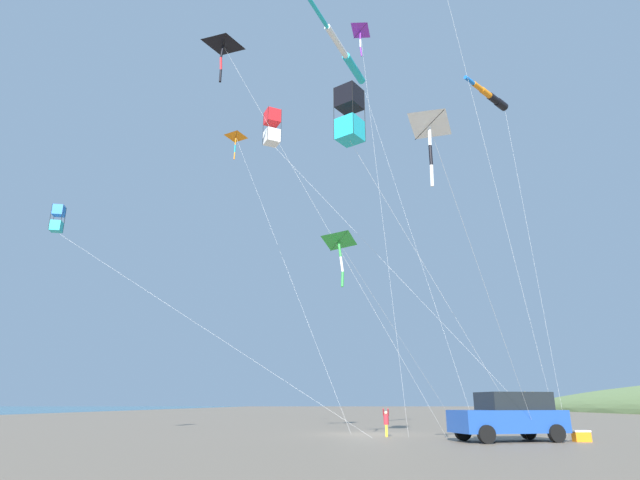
{
  "coord_description": "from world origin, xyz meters",
  "views": [
    {
      "loc": [
        -2.36,
        -26.98,
        1.4
      ],
      "look_at": [
        -2.42,
        -5.44,
        8.13
      ],
      "focal_mm": 29.5,
      "sensor_mm": 36.0,
      "label": 1
    }
  ],
  "objects_px": {
    "cooler_box": "(583,436)",
    "person_adult_flyer": "(533,411)",
    "kite_delta_magenta_far_left": "(340,242)",
    "kite_delta_yellow_midlevel": "(238,138)",
    "kite_windsock_orange_high_right": "(347,55)",
    "kite_box_small_distant": "(274,128)",
    "kite_box_checkered_midright": "(351,115)",
    "kite_delta_red_high_left": "(225,46)",
    "kite_delta_purple_drifting": "(430,126)",
    "kite_box_green_low_center": "(60,219)",
    "kite_delta_rainbow_low_near": "(361,33)",
    "person_child_green_jacket": "(388,421)",
    "kite_windsock_teal_far_right": "(493,97)",
    "parked_car": "(511,416)"
  },
  "relations": [
    {
      "from": "kite_windsock_orange_high_right",
      "to": "kite_box_green_low_center",
      "type": "bearing_deg",
      "value": 177.74
    },
    {
      "from": "kite_box_green_low_center",
      "to": "kite_delta_magenta_far_left",
      "type": "bearing_deg",
      "value": -13.09
    },
    {
      "from": "kite_box_checkered_midright",
      "to": "kite_delta_purple_drifting",
      "type": "distance_m",
      "value": 5.35
    },
    {
      "from": "cooler_box",
      "to": "person_adult_flyer",
      "type": "xyz_separation_m",
      "value": [
        -0.2,
        4.24,
        0.86
      ]
    },
    {
      "from": "parked_car",
      "to": "kite_box_green_low_center",
      "type": "height_order",
      "value": "kite_box_green_low_center"
    },
    {
      "from": "kite_delta_rainbow_low_near",
      "to": "kite_windsock_teal_far_right",
      "type": "height_order",
      "value": "kite_delta_rainbow_low_near"
    },
    {
      "from": "kite_delta_yellow_midlevel",
      "to": "kite_windsock_teal_far_right",
      "type": "bearing_deg",
      "value": -25.15
    },
    {
      "from": "kite_box_small_distant",
      "to": "kite_delta_rainbow_low_near",
      "type": "bearing_deg",
      "value": 9.5
    },
    {
      "from": "parked_car",
      "to": "person_child_green_jacket",
      "type": "height_order",
      "value": "parked_car"
    },
    {
      "from": "parked_car",
      "to": "kite_delta_purple_drifting",
      "type": "xyz_separation_m",
      "value": [
        -4.32,
        -8.33,
        8.11
      ]
    },
    {
      "from": "kite_box_checkered_midright",
      "to": "kite_delta_red_high_left",
      "type": "bearing_deg",
      "value": 167.01
    },
    {
      "from": "kite_box_checkered_midright",
      "to": "kite_delta_rainbow_low_near",
      "type": "bearing_deg",
      "value": 79.97
    },
    {
      "from": "cooler_box",
      "to": "kite_windsock_orange_high_right",
      "type": "xyz_separation_m",
      "value": [
        -8.82,
        1.76,
        18.71
      ]
    },
    {
      "from": "person_adult_flyer",
      "to": "kite_box_small_distant",
      "type": "xyz_separation_m",
      "value": [
        -12.25,
        -3.46,
        13.03
      ]
    },
    {
      "from": "parked_car",
      "to": "kite_delta_purple_drifting",
      "type": "distance_m",
      "value": 12.4
    },
    {
      "from": "kite_delta_purple_drifting",
      "to": "kite_delta_rainbow_low_near",
      "type": "bearing_deg",
      "value": 96.01
    },
    {
      "from": "parked_car",
      "to": "kite_delta_red_high_left",
      "type": "distance_m",
      "value": 19.12
    },
    {
      "from": "kite_delta_purple_drifting",
      "to": "kite_box_small_distant",
      "type": "bearing_deg",
      "value": 121.17
    },
    {
      "from": "person_child_green_jacket",
      "to": "kite_box_checkered_midright",
      "type": "bearing_deg",
      "value": -104.14
    },
    {
      "from": "person_adult_flyer",
      "to": "kite_delta_purple_drifting",
      "type": "distance_m",
      "value": 16.29
    },
    {
      "from": "person_child_green_jacket",
      "to": "kite_delta_yellow_midlevel",
      "type": "bearing_deg",
      "value": 150.94
    },
    {
      "from": "kite_box_checkered_midright",
      "to": "kite_box_green_low_center",
      "type": "xyz_separation_m",
      "value": [
        -13.84,
        6.45,
        -1.89
      ]
    },
    {
      "from": "kite_windsock_teal_far_right",
      "to": "kite_delta_purple_drifting",
      "type": "bearing_deg",
      "value": -119.86
    },
    {
      "from": "person_child_green_jacket",
      "to": "kite_delta_yellow_midlevel",
      "type": "relative_size",
      "value": 0.07
    },
    {
      "from": "kite_windsock_orange_high_right",
      "to": "kite_delta_magenta_far_left",
      "type": "bearing_deg",
      "value": -102.19
    },
    {
      "from": "kite_delta_rainbow_low_near",
      "to": "person_child_green_jacket",
      "type": "bearing_deg",
      "value": 63.45
    },
    {
      "from": "kite_box_small_distant",
      "to": "person_adult_flyer",
      "type": "bearing_deg",
      "value": 15.76
    },
    {
      "from": "kite_box_checkered_midright",
      "to": "kite_box_green_low_center",
      "type": "distance_m",
      "value": 15.39
    },
    {
      "from": "cooler_box",
      "to": "kite_delta_purple_drifting",
      "type": "distance_m",
      "value": 13.96
    },
    {
      "from": "kite_box_checkered_midright",
      "to": "person_adult_flyer",
      "type": "bearing_deg",
      "value": 43.51
    },
    {
      "from": "kite_delta_magenta_far_left",
      "to": "kite_delta_purple_drifting",
      "type": "bearing_deg",
      "value": -72.22
    },
    {
      "from": "kite_box_checkered_midright",
      "to": "kite_delta_rainbow_low_near",
      "type": "xyz_separation_m",
      "value": [
        1.0,
        5.67,
        8.28
      ]
    },
    {
      "from": "kite_windsock_teal_far_right",
      "to": "kite_box_small_distant",
      "type": "xyz_separation_m",
      "value": [
        -10.91,
        -0.52,
        -1.99
      ]
    },
    {
      "from": "kite_windsock_orange_high_right",
      "to": "kite_box_green_low_center",
      "type": "distance_m",
      "value": 16.67
    },
    {
      "from": "cooler_box",
      "to": "kite_box_green_low_center",
      "type": "height_order",
      "value": "kite_box_green_low_center"
    },
    {
      "from": "kite_box_checkered_midright",
      "to": "kite_box_green_low_center",
      "type": "bearing_deg",
      "value": 155.01
    },
    {
      "from": "kite_delta_yellow_midlevel",
      "to": "kite_box_checkered_midright",
      "type": "bearing_deg",
      "value": -61.94
    },
    {
      "from": "kite_delta_magenta_far_left",
      "to": "person_adult_flyer",
      "type": "bearing_deg",
      "value": 28.92
    },
    {
      "from": "cooler_box",
      "to": "kite_box_small_distant",
      "type": "xyz_separation_m",
      "value": [
        -12.45,
        0.79,
        13.89
      ]
    },
    {
      "from": "kite_box_small_distant",
      "to": "person_child_green_jacket",
      "type": "bearing_deg",
      "value": 24.97
    },
    {
      "from": "kite_windsock_orange_high_right",
      "to": "kite_box_small_distant",
      "type": "bearing_deg",
      "value": -165.03
    },
    {
      "from": "kite_delta_magenta_far_left",
      "to": "kite_delta_red_high_left",
      "type": "relative_size",
      "value": 0.52
    },
    {
      "from": "person_adult_flyer",
      "to": "kite_windsock_teal_far_right",
      "type": "height_order",
      "value": "kite_windsock_teal_far_right"
    },
    {
      "from": "parked_car",
      "to": "kite_box_green_low_center",
      "type": "relative_size",
      "value": 0.3
    },
    {
      "from": "kite_delta_magenta_far_left",
      "to": "kite_delta_yellow_midlevel",
      "type": "distance_m",
      "value": 14.18
    },
    {
      "from": "kite_windsock_orange_high_right",
      "to": "kite_box_small_distant",
      "type": "distance_m",
      "value": 6.11
    },
    {
      "from": "kite_delta_magenta_far_left",
      "to": "kite_delta_yellow_midlevel",
      "type": "bearing_deg",
      "value": 124.91
    },
    {
      "from": "kite_box_green_low_center",
      "to": "kite_box_checkered_midright",
      "type": "bearing_deg",
      "value": -24.99
    },
    {
      "from": "kite_delta_yellow_midlevel",
      "to": "cooler_box",
      "type": "bearing_deg",
      "value": -26.9
    },
    {
      "from": "cooler_box",
      "to": "kite_windsock_teal_far_right",
      "type": "distance_m",
      "value": 16.01
    }
  ]
}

